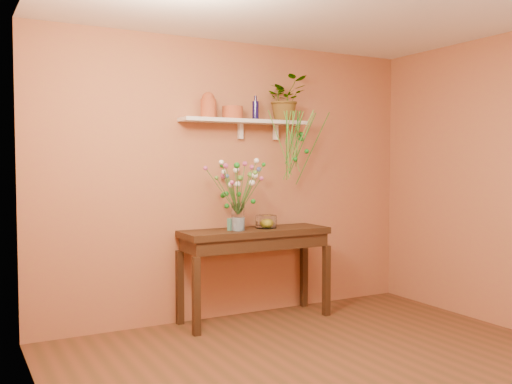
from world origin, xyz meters
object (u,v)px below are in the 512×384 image
(spider_plant, at_px, (285,99))
(blue_bottle, at_px, (256,110))
(sideboard, at_px, (255,242))
(glass_vase, at_px, (238,219))
(bouquet, at_px, (238,180))
(glass_bowl, at_px, (266,222))
(terracotta_jug, at_px, (208,106))

(spider_plant, bearing_deg, blue_bottle, -177.53)
(sideboard, bearing_deg, spider_plant, 15.59)
(glass_vase, bearing_deg, sideboard, 12.40)
(blue_bottle, distance_m, bouquet, 0.74)
(bouquet, relative_size, glass_bowl, 2.95)
(terracotta_jug, bearing_deg, sideboard, -19.40)
(terracotta_jug, xyz_separation_m, blue_bottle, (0.48, -0.05, -0.02))
(glass_bowl, bearing_deg, blue_bottle, 133.13)
(sideboard, relative_size, blue_bottle, 6.31)
(spider_plant, height_order, glass_vase, spider_plant)
(terracotta_jug, bearing_deg, bouquet, -43.09)
(terracotta_jug, bearing_deg, spider_plant, -2.50)
(sideboard, height_order, glass_bowl, glass_bowl)
(terracotta_jug, xyz_separation_m, spider_plant, (0.82, -0.04, 0.11))
(spider_plant, height_order, bouquet, spider_plant)
(sideboard, bearing_deg, glass_vase, -167.60)
(terracotta_jug, relative_size, glass_vase, 0.93)
(glass_vase, bearing_deg, spider_plant, 14.51)
(terracotta_jug, distance_m, glass_vase, 1.10)
(blue_bottle, relative_size, bouquet, 0.37)
(spider_plant, bearing_deg, sideboard, -164.41)
(sideboard, bearing_deg, blue_bottle, 59.77)
(sideboard, relative_size, glass_vase, 5.51)
(glass_bowl, bearing_deg, sideboard, -172.49)
(blue_bottle, relative_size, glass_vase, 0.87)
(terracotta_jug, height_order, spider_plant, spider_plant)
(blue_bottle, relative_size, glass_bowl, 1.10)
(terracotta_jug, distance_m, glass_bowl, 1.25)
(blue_bottle, bearing_deg, glass_bowl, -46.87)
(terracotta_jug, bearing_deg, blue_bottle, -6.08)
(glass_bowl, bearing_deg, bouquet, -168.99)
(spider_plant, xyz_separation_m, glass_vase, (-0.61, -0.16, -1.17))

